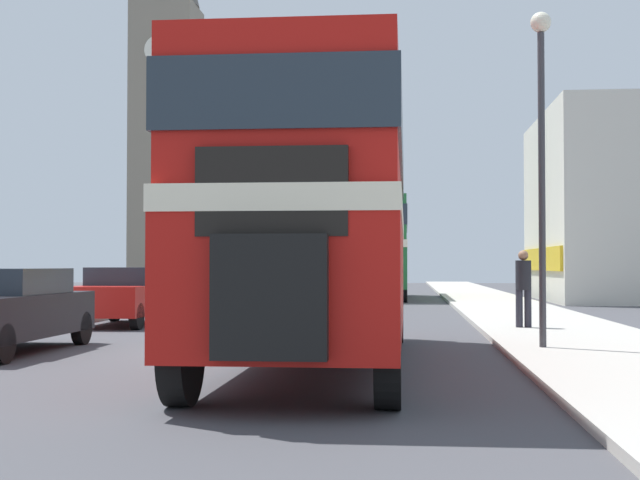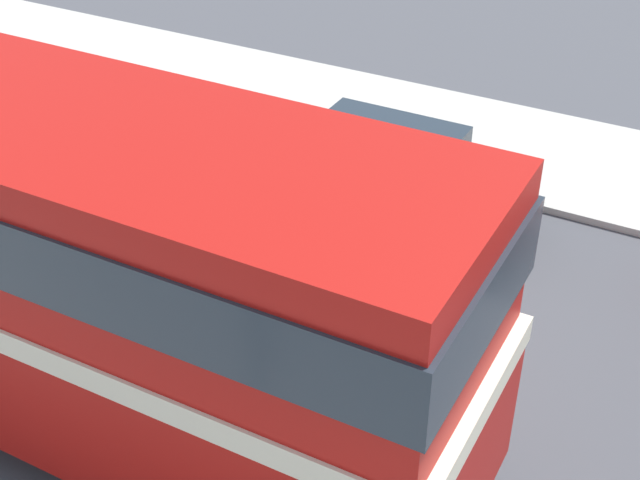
{
  "view_description": "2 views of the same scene",
  "coord_description": "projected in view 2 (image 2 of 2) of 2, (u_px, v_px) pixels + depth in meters",
  "views": [
    {
      "loc": [
        3.32,
        -15.6,
        1.55
      ],
      "look_at": [
        2.0,
        -1.87,
        1.93
      ],
      "focal_mm": 50.0,
      "sensor_mm": 36.0,
      "label": 1
    },
    {
      "loc": [
        7.48,
        4.55,
        7.66
      ],
      "look_at": [
        0.0,
        0.52,
        1.97
      ],
      "focal_mm": 50.0,
      "sensor_mm": 36.0,
      "label": 2
    }
  ],
  "objects": [
    {
      "name": "ground_plane",
      "position": [
        285.0,
        355.0,
        11.52
      ],
      "size": [
        120.0,
        120.0,
        0.0
      ],
      "primitive_type": "plane",
      "color": "#47474C"
    },
    {
      "name": "sidewalk_left",
      "position": [
        468.0,
        139.0,
        16.43
      ],
      "size": [
        3.5,
        120.0,
        0.12
      ],
      "color": "#B7B2A8",
      "rests_on": "ground_plane"
    },
    {
      "name": "double_decker_bus",
      "position": [
        31.0,
        236.0,
        9.45
      ],
      "size": [
        2.57,
        10.32,
        4.04
      ],
      "color": "#B2140F",
      "rests_on": "ground_plane"
    },
    {
      "name": "car_parked_near",
      "position": [
        376.0,
        170.0,
        14.02
      ],
      "size": [
        1.77,
        4.34,
        1.48
      ],
      "color": "black",
      "rests_on": "ground_plane"
    }
  ]
}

